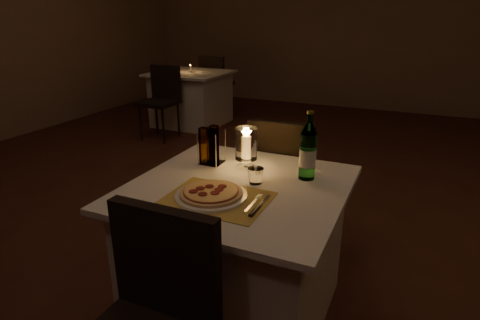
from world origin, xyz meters
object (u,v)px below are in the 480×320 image
at_px(chair_far, 284,172).
at_px(plate, 211,196).
at_px(tumbler, 256,176).
at_px(water_bottle, 308,152).
at_px(hurricane_candle, 246,145).
at_px(chair_near, 151,313).
at_px(neighbor_table_left, 192,98).
at_px(pizza, 211,192).
at_px(main_table, 238,251).

relative_size(chair_far, plate, 2.81).
distance_m(tumbler, water_bottle, 0.28).
relative_size(chair_far, hurricane_candle, 4.07).
bearing_deg(chair_far, chair_near, -90.00).
bearing_deg(neighbor_table_left, chair_near, -60.83).
bearing_deg(chair_near, pizza, 95.38).
xyz_separation_m(main_table, chair_far, (-0.00, 0.71, 0.18)).
xyz_separation_m(hurricane_candle, neighbor_table_left, (-2.18, 3.07, -0.50)).
height_order(chair_near, pizza, chair_near).
height_order(chair_far, plate, chair_far).
bearing_deg(hurricane_candle, main_table, -76.37).
height_order(water_bottle, neighbor_table_left, water_bottle).
height_order(chair_far, water_bottle, water_bottle).
bearing_deg(hurricane_candle, tumbler, -53.32).
xyz_separation_m(chair_near, chair_far, (0.00, 1.43, 0.00)).
bearing_deg(neighbor_table_left, main_table, -55.81).
height_order(plate, tumbler, tumbler).
relative_size(chair_near, pizza, 3.21).
height_order(chair_far, pizza, chair_far).
bearing_deg(tumbler, plate, -116.72).
bearing_deg(tumbler, main_table, -141.89).
xyz_separation_m(main_table, plate, (-0.05, -0.18, 0.38)).
height_order(pizza, neighbor_table_left, pizza).
height_order(plate, neighbor_table_left, plate).
distance_m(pizza, hurricane_candle, 0.40).
xyz_separation_m(chair_far, neighbor_table_left, (-2.23, 2.57, -0.18)).
height_order(chair_far, tumbler, chair_far).
bearing_deg(plate, neighbor_table_left, 122.20).
distance_m(chair_near, tumbler, 0.80).
bearing_deg(pizza, chair_far, 86.78).
height_order(tumbler, neighbor_table_left, tumbler).
height_order(pizza, water_bottle, water_bottle).
distance_m(chair_far, tumbler, 0.70).
relative_size(pizza, hurricane_candle, 1.27).
distance_m(plate, water_bottle, 0.52).
xyz_separation_m(chair_near, tumbler, (0.07, 0.77, 0.23)).
bearing_deg(neighbor_table_left, tumbler, -54.58).
bearing_deg(hurricane_candle, water_bottle, 0.08).
bearing_deg(tumbler, pizza, -116.77).
height_order(water_bottle, hurricane_candle, water_bottle).
bearing_deg(chair_near, hurricane_candle, 93.17).
bearing_deg(water_bottle, pizza, -129.56).
height_order(plate, hurricane_candle, hurricane_candle).
xyz_separation_m(main_table, hurricane_candle, (-0.05, 0.21, 0.50)).
xyz_separation_m(plate, neighbor_table_left, (-2.18, 3.47, -0.38)).
xyz_separation_m(tumbler, neighbor_table_left, (-2.30, 3.23, -0.40)).
relative_size(main_table, chair_far, 1.11).
distance_m(main_table, hurricane_candle, 0.54).
distance_m(chair_far, plate, 0.92).
relative_size(chair_near, plate, 2.81).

